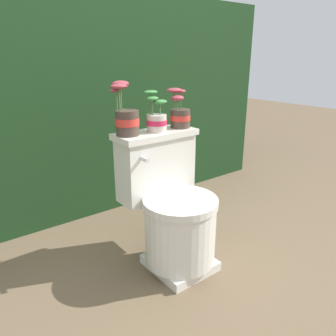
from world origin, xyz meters
name	(u,v)px	position (x,y,z in m)	size (l,w,h in m)	color
ground_plane	(175,268)	(0.00, 0.00, 0.00)	(12.00, 12.00, 0.00)	brown
hedge_backdrop	(64,101)	(0.00, 1.37, 0.73)	(3.01, 1.08, 1.45)	#193819
toilet	(172,210)	(0.03, 0.06, 0.31)	(0.43, 0.49, 0.69)	silver
potted_plant_left	(126,117)	(-0.13, 0.22, 0.78)	(0.14, 0.12, 0.26)	#47382D
potted_plant_midleft	(156,118)	(0.03, 0.20, 0.76)	(0.12, 0.10, 0.20)	beige
potted_plant_middle	(180,114)	(0.18, 0.20, 0.77)	(0.13, 0.11, 0.21)	#47382D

